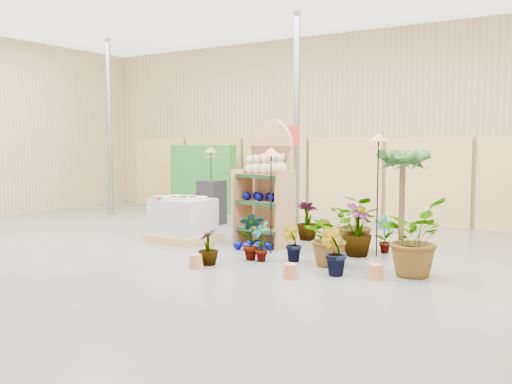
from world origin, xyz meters
TOP-DOWN VIEW (x-y plane):
  - room at (0.00, 0.91)m, footprint 15.20×12.10m
  - display_shelf at (0.30, 1.91)m, footprint 1.05×0.76m
  - teddy_bears at (0.34, 1.80)m, footprint 0.85×0.23m
  - gazing_balls_shelf at (0.30, 1.78)m, footprint 0.84×0.29m
  - gazing_balls_floor at (0.33, 1.36)m, footprint 0.63×0.39m
  - pallet_stack at (-1.26, 1.38)m, footprint 1.16×0.98m
  - charcoal_planters at (-2.21, 3.51)m, footprint 0.50×0.50m
  - trellis_stock at (-3.80, 5.20)m, footprint 2.00×0.30m
  - offer_sign at (0.10, 2.98)m, footprint 0.50×0.08m
  - bird_table_front at (0.76, 1.25)m, footprint 0.34×0.34m
  - bird_table_right at (2.32, 2.03)m, footprint 0.34×0.34m
  - bird_table_back at (-2.79, 4.24)m, footprint 0.34×0.34m
  - palm at (2.57, 2.53)m, footprint 0.70×0.70m
  - potted_plant_0 at (0.78, 0.64)m, footprint 0.49×0.46m
  - potted_plant_1 at (1.36, 0.90)m, footprint 0.32×0.26m
  - potted_plant_2 at (1.98, 0.95)m, footprint 0.83×0.91m
  - potted_plant_3 at (2.06, 1.84)m, footprint 0.55×0.55m
  - potted_plant_4 at (2.35, 2.32)m, footprint 0.41×0.37m
  - potted_plant_5 at (1.42, 2.02)m, footprint 0.40×0.40m
  - potted_plant_6 at (1.90, 2.23)m, footprint 0.92×0.81m
  - potted_plant_7 at (0.42, -0.03)m, footprint 0.34×0.34m
  - potted_plant_8 at (0.96, 0.62)m, footprint 0.40×0.35m
  - potted_plant_9 at (2.32, 0.37)m, footprint 0.42×0.36m
  - potted_plant_10 at (3.25, 0.98)m, footprint 0.96×1.08m
  - potted_plant_11 at (0.64, 2.80)m, footprint 0.47×0.47m

SIDE VIEW (x-z plane):
  - gazing_balls_floor at x=0.33m, z-range 0.00..0.15m
  - potted_plant_7 at x=0.42m, z-range 0.00..0.55m
  - potted_plant_5 at x=1.42m, z-range 0.00..0.57m
  - potted_plant_1 at x=1.36m, z-range 0.00..0.58m
  - potted_plant_8 at x=0.96m, z-range 0.00..0.63m
  - potted_plant_4 at x=2.35m, z-range 0.00..0.64m
  - potted_plant_9 at x=2.32m, z-range 0.00..0.68m
  - potted_plant_11 at x=0.64m, z-range 0.00..0.76m
  - potted_plant_0 at x=0.78m, z-range 0.00..0.77m
  - pallet_stack at x=-1.26m, z-range -0.01..0.83m
  - potted_plant_3 at x=2.06m, z-range 0.00..0.87m
  - potted_plant_2 at x=1.98m, z-range 0.00..0.89m
  - potted_plant_6 at x=1.90m, z-range 0.00..0.97m
  - charcoal_planters at x=-2.21m, z-range 0.00..1.00m
  - potted_plant_10 at x=3.25m, z-range 0.00..1.09m
  - gazing_balls_shelf at x=0.30m, z-range 0.82..0.98m
  - trellis_stock at x=-3.80m, z-range 0.00..1.80m
  - display_shelf at x=0.30m, z-range -0.10..2.18m
  - teddy_bears at x=0.34m, z-range 1.26..1.63m
  - offer_sign at x=0.10m, z-range 0.47..2.67m
  - palm at x=2.57m, z-range 0.66..2.50m
  - bird_table_back at x=-2.79m, z-range 0.75..2.52m
  - bird_table_front at x=0.76m, z-range 0.76..2.55m
  - bird_table_right at x=2.32m, z-range 0.87..2.89m
  - room at x=0.00m, z-range -0.14..4.56m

